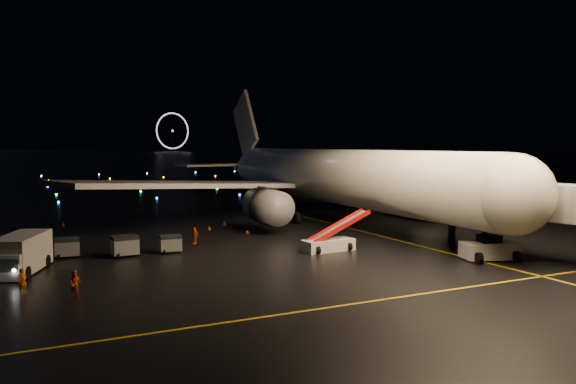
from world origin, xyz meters
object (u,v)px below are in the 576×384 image
at_px(pushback_tug, 489,247).
at_px(crew_b, 75,284).
at_px(crew_a, 23,281).
at_px(service_truck, 22,253).
at_px(belt_loader, 328,232).
at_px(baggage_cart_3, 11,254).
at_px(airliner, 320,147).
at_px(crew_c, 194,235).
at_px(baggage_cart_2, 67,248).
at_px(baggage_cart_0, 170,244).
at_px(baggage_cart_1, 125,246).

height_order(pushback_tug, crew_b, pushback_tug).
xyz_separation_m(pushback_tug, crew_a, (-35.92, 5.05, -0.21)).
bearing_deg(service_truck, belt_loader, 15.08).
distance_m(crew_b, baggage_cart_3, 13.40).
distance_m(airliner, crew_c, 24.42).
relative_size(crew_a, baggage_cart_2, 0.84).
xyz_separation_m(airliner, baggage_cart_0, (-23.41, -14.35, -8.70)).
bearing_deg(baggage_cart_2, service_truck, -123.68).
bearing_deg(baggage_cart_0, baggage_cart_3, -178.85).
bearing_deg(baggage_cart_0, airliner, 36.08).
relative_size(baggage_cart_2, baggage_cart_3, 1.05).
height_order(pushback_tug, baggage_cart_1, pushback_tug).
bearing_deg(pushback_tug, crew_c, 155.51).
bearing_deg(baggage_cart_0, baggage_cart_1, -175.24).
xyz_separation_m(service_truck, crew_b, (3.00, -9.34, -0.58)).
height_order(pushback_tug, service_truck, service_truck).
bearing_deg(baggage_cart_0, crew_a, -136.98).
xyz_separation_m(baggage_cart_1, baggage_cart_2, (-4.56, 1.78, -0.07)).
xyz_separation_m(service_truck, crew_c, (15.44, 6.31, -0.64)).
bearing_deg(service_truck, crew_c, 43.49).
bearing_deg(baggage_cart_2, pushback_tug, -22.33).
height_order(baggage_cart_0, baggage_cart_1, baggage_cart_1).
bearing_deg(crew_c, baggage_cart_3, -110.43).
xyz_separation_m(pushback_tug, service_truck, (-35.88, 11.99, 0.42)).
bearing_deg(baggage_cart_3, airliner, 40.33).
height_order(belt_loader, crew_a, belt_loader).
xyz_separation_m(belt_loader, crew_b, (-22.43, -6.59, -0.84)).
height_order(crew_c, baggage_cart_3, crew_c).
height_order(airliner, baggage_cart_3, airliner).
distance_m(belt_loader, crew_c, 13.51).
relative_size(airliner, crew_a, 39.54).
relative_size(crew_c, baggage_cart_2, 0.82).
bearing_deg(baggage_cart_1, crew_a, -135.41).
relative_size(crew_b, baggage_cart_2, 0.89).
bearing_deg(belt_loader, crew_b, -167.55).
bearing_deg(baggage_cart_0, pushback_tug, -27.27).
distance_m(baggage_cart_0, baggage_cart_1, 4.03).
distance_m(service_truck, crew_a, 6.97).
relative_size(belt_loader, crew_b, 4.00).
distance_m(baggage_cart_0, baggage_cart_3, 12.97).
distance_m(service_truck, baggage_cart_2, 5.79).
xyz_separation_m(crew_a, baggage_cart_3, (-0.74, 10.46, -0.03)).
bearing_deg(baggage_cart_0, service_truck, -162.70).
bearing_deg(crew_a, baggage_cart_0, 3.34).
distance_m(service_truck, baggage_cart_1, 8.60).
relative_size(belt_loader, baggage_cart_2, 3.55).
height_order(pushback_tug, baggage_cart_2, pushback_tug).
distance_m(pushback_tug, crew_a, 36.28).
xyz_separation_m(belt_loader, baggage_cart_3, (-26.20, 6.27, -0.91)).
xyz_separation_m(crew_a, crew_c, (15.48, 13.25, -0.02)).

